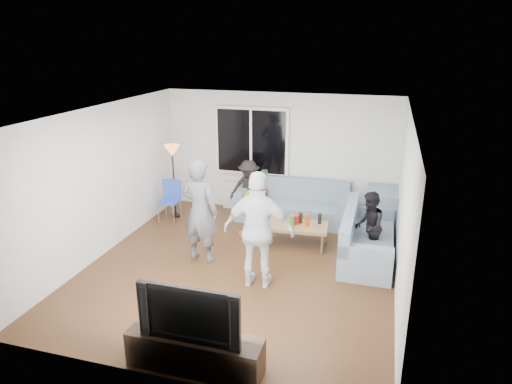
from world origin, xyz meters
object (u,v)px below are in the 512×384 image
(spectator_back, at_px, (249,188))
(sofa_back_section, at_px, (292,201))
(floor_lamp, at_px, (174,182))
(player_left, at_px, (200,211))
(side_chair, at_px, (169,202))
(tv_console, at_px, (195,352))
(player_right, at_px, (259,231))
(sofa_right_section, at_px, (368,235))
(spectator_right, at_px, (369,227))
(coffee_table, at_px, (297,235))
(television, at_px, (193,310))

(spectator_back, bearing_deg, sofa_back_section, -19.53)
(floor_lamp, bearing_deg, player_left, -52.68)
(side_chair, bearing_deg, player_left, -50.77)
(floor_lamp, relative_size, player_left, 0.86)
(tv_console, bearing_deg, sofa_back_section, 88.22)
(floor_lamp, relative_size, player_right, 0.85)
(tv_console, bearing_deg, side_chair, 119.76)
(sofa_right_section, bearing_deg, sofa_back_section, 51.07)
(player_left, distance_m, tv_console, 2.85)
(side_chair, distance_m, floor_lamp, 0.45)
(side_chair, height_order, spectator_right, spectator_right)
(sofa_back_section, height_order, sofa_right_section, same)
(spectator_right, bearing_deg, player_right, -53.29)
(coffee_table, distance_m, floor_lamp, 2.93)
(floor_lamp, xyz_separation_m, player_right, (2.50, -2.28, 0.14))
(spectator_right, bearing_deg, floor_lamp, -106.93)
(coffee_table, relative_size, television, 0.92)
(side_chair, bearing_deg, player_right, -41.76)
(spectator_right, bearing_deg, television, -31.70)
(sofa_back_section, height_order, player_right, player_right)
(sofa_back_section, xyz_separation_m, spectator_right, (1.62, -1.38, 0.19))
(player_left, distance_m, spectator_right, 2.88)
(tv_console, distance_m, television, 0.57)
(sofa_right_section, height_order, player_right, player_right)
(sofa_back_section, height_order, spectator_right, spectator_right)
(sofa_back_section, height_order, side_chair, side_chair)
(sofa_right_section, bearing_deg, player_right, 132.38)
(sofa_right_section, relative_size, spectator_back, 1.62)
(coffee_table, bearing_deg, player_left, -144.69)
(player_right, distance_m, television, 2.04)
(sofa_back_section, xyz_separation_m, player_left, (-1.14, -2.18, 0.48))
(side_chair, distance_m, player_right, 3.24)
(spectator_right, xyz_separation_m, television, (-1.77, -3.39, 0.17))
(coffee_table, xyz_separation_m, spectator_back, (-1.29, 1.17, 0.42))
(coffee_table, distance_m, tv_console, 3.66)
(spectator_right, bearing_deg, player_left, -77.88)
(side_chair, xyz_separation_m, floor_lamp, (0.00, 0.28, 0.35))
(sofa_right_section, relative_size, floor_lamp, 1.28)
(sofa_back_section, height_order, player_left, player_left)
(coffee_table, bearing_deg, side_chair, 171.85)
(floor_lamp, height_order, tv_console, floor_lamp)
(sofa_right_section, bearing_deg, coffee_table, 82.53)
(player_left, bearing_deg, spectator_back, -86.14)
(sofa_back_section, bearing_deg, tv_console, -91.78)
(floor_lamp, bearing_deg, player_right, -42.39)
(player_right, xyz_separation_m, tv_console, (-0.19, -2.03, -0.70))
(player_right, bearing_deg, television, 81.40)
(coffee_table, relative_size, player_right, 0.60)
(spectator_back, distance_m, tv_console, 4.88)
(player_right, bearing_deg, player_left, -28.28)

